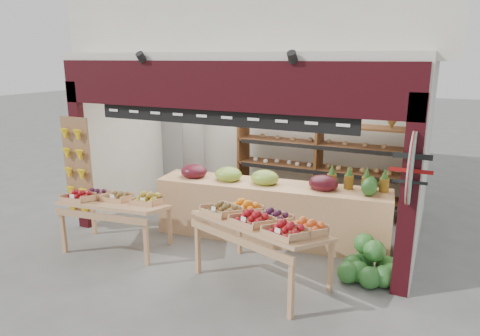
% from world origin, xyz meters
% --- Properties ---
extents(ground, '(60.00, 60.00, 0.00)m').
position_xyz_m(ground, '(0.00, 0.00, 0.00)').
color(ground, '#62615D').
rests_on(ground, ground).
extents(shop_structure, '(6.36, 5.12, 5.40)m').
position_xyz_m(shop_structure, '(0.00, 1.61, 3.92)').
color(shop_structure, beige).
rests_on(shop_structure, ground).
extents(banana_board, '(0.60, 0.15, 1.80)m').
position_xyz_m(banana_board, '(-2.73, -1.17, 1.12)').
color(banana_board, olive).
rests_on(banana_board, ground).
extents(gift_sign, '(0.04, 0.93, 0.92)m').
position_xyz_m(gift_sign, '(2.75, -1.15, 1.75)').
color(gift_sign, '#ADDAC0').
rests_on(gift_sign, ground).
extents(back_shelving, '(3.37, 0.55, 2.05)m').
position_xyz_m(back_shelving, '(0.87, 1.66, 1.21)').
color(back_shelving, brown).
rests_on(back_shelving, ground).
extents(refrigerator, '(0.82, 0.82, 1.88)m').
position_xyz_m(refrigerator, '(-2.40, 1.70, 0.94)').
color(refrigerator, silver).
rests_on(refrigerator, ground).
extents(cardboard_stack, '(0.98, 0.71, 0.66)m').
position_xyz_m(cardboard_stack, '(-1.65, 0.95, 0.24)').
color(cardboard_stack, silver).
rests_on(cardboard_stack, ground).
extents(mid_counter, '(3.99, 1.20, 1.21)m').
position_xyz_m(mid_counter, '(0.52, -0.11, 0.54)').
color(mid_counter, tan).
rests_on(mid_counter, ground).
extents(display_table_left, '(1.71, 1.11, 1.02)m').
position_xyz_m(display_table_left, '(-1.68, -1.50, 0.78)').
color(display_table_left, tan).
rests_on(display_table_left, ground).
extents(display_table_right, '(1.99, 1.48, 1.11)m').
position_xyz_m(display_table_right, '(0.97, -1.53, 0.88)').
color(display_table_right, tan).
rests_on(display_table_right, ground).
extents(watermelon_pile, '(0.82, 0.77, 0.58)m').
position_xyz_m(watermelon_pile, '(2.31, -0.83, 0.21)').
color(watermelon_pile, '#1A4E1C').
rests_on(watermelon_pile, ground).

